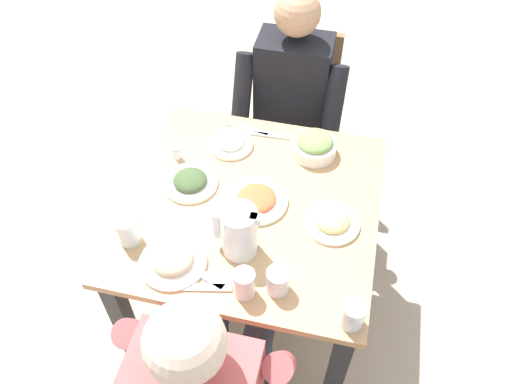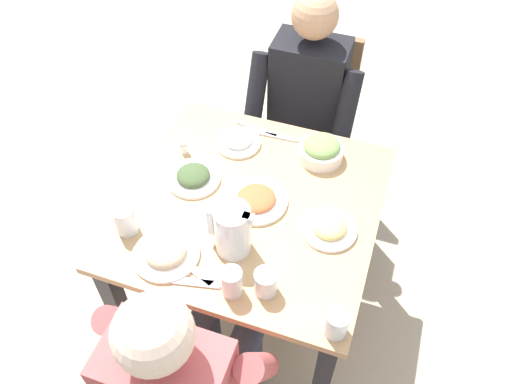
% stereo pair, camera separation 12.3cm
% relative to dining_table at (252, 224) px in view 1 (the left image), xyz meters
% --- Properties ---
extents(ground_plane, '(8.00, 8.00, 0.00)m').
position_rel_dining_table_xyz_m(ground_plane, '(0.00, 0.00, -0.61)').
color(ground_plane, tan).
extents(dining_table, '(0.90, 0.90, 0.74)m').
position_rel_dining_table_xyz_m(dining_table, '(0.00, 0.00, 0.00)').
color(dining_table, tan).
rests_on(dining_table, ground_plane).
extents(chair_near, '(0.40, 0.40, 0.90)m').
position_rel_dining_table_xyz_m(chair_near, '(-0.02, -0.82, -0.10)').
color(chair_near, brown).
rests_on(chair_near, ground_plane).
extents(diner_near, '(0.48, 0.53, 1.19)m').
position_rel_dining_table_xyz_m(diner_near, '(-0.02, -0.62, 0.04)').
color(diner_near, black).
rests_on(diner_near, ground_plane).
extents(diner_far, '(0.48, 0.53, 1.19)m').
position_rel_dining_table_xyz_m(diner_far, '(-0.02, 0.62, 0.04)').
color(diner_far, '#B24C4C').
rests_on(diner_far, ground_plane).
extents(water_pitcher, '(0.16, 0.12, 0.19)m').
position_rel_dining_table_xyz_m(water_pitcher, '(-0.01, 0.20, 0.22)').
color(water_pitcher, silver).
rests_on(water_pitcher, dining_table).
extents(salad_bowl, '(0.17, 0.17, 0.09)m').
position_rel_dining_table_xyz_m(salad_bowl, '(-0.18, -0.31, 0.17)').
color(salad_bowl, white).
rests_on(salad_bowl, dining_table).
extents(plate_rice_curry, '(0.23, 0.23, 0.04)m').
position_rel_dining_table_xyz_m(plate_rice_curry, '(-0.01, -0.01, 0.14)').
color(plate_rice_curry, white).
rests_on(plate_rice_curry, dining_table).
extents(plate_fries, '(0.19, 0.19, 0.05)m').
position_rel_dining_table_xyz_m(plate_fries, '(-0.29, 0.03, 0.14)').
color(plate_fries, white).
rests_on(plate_fries, dining_table).
extents(plate_beans, '(0.22, 0.22, 0.06)m').
position_rel_dining_table_xyz_m(plate_beans, '(0.19, 0.31, 0.14)').
color(plate_beans, white).
rests_on(plate_beans, dining_table).
extents(plate_yoghurt, '(0.18, 0.18, 0.05)m').
position_rel_dining_table_xyz_m(plate_yoghurt, '(0.15, -0.27, 0.14)').
color(plate_yoghurt, white).
rests_on(plate_yoghurt, dining_table).
extents(plate_dolmas, '(0.20, 0.20, 0.05)m').
position_rel_dining_table_xyz_m(plate_dolmas, '(0.24, -0.04, 0.14)').
color(plate_dolmas, white).
rests_on(plate_dolmas, dining_table).
extents(water_glass_near_left, '(0.07, 0.07, 0.11)m').
position_rel_dining_table_xyz_m(water_glass_near_left, '(0.36, 0.25, 0.18)').
color(water_glass_near_left, silver).
rests_on(water_glass_near_left, dining_table).
extents(water_glass_by_pitcher, '(0.07, 0.07, 0.11)m').
position_rel_dining_table_xyz_m(water_glass_by_pitcher, '(-0.06, 0.36, 0.18)').
color(water_glass_by_pitcher, silver).
rests_on(water_glass_by_pitcher, dining_table).
extents(water_glass_far_right, '(0.07, 0.07, 0.09)m').
position_rel_dining_table_xyz_m(water_glass_far_right, '(-0.16, 0.32, 0.17)').
color(water_glass_far_right, silver).
rests_on(water_glass_far_right, dining_table).
extents(water_glass_center, '(0.07, 0.07, 0.10)m').
position_rel_dining_table_xyz_m(water_glass_center, '(-0.40, 0.39, 0.17)').
color(water_glass_center, silver).
rests_on(water_glass_center, dining_table).
extents(salt_shaker, '(0.03, 0.03, 0.05)m').
position_rel_dining_table_xyz_m(salt_shaker, '(0.34, -0.16, 0.15)').
color(salt_shaker, white).
rests_on(salt_shaker, dining_table).
extents(fork_near, '(0.17, 0.09, 0.01)m').
position_rel_dining_table_xyz_m(fork_near, '(0.09, 0.33, 0.13)').
color(fork_near, silver).
rests_on(fork_near, dining_table).
extents(knife_near, '(0.19, 0.05, 0.01)m').
position_rel_dining_table_xyz_m(knife_near, '(0.11, -0.38, 0.13)').
color(knife_near, silver).
rests_on(knife_near, dining_table).
extents(fork_far, '(0.17, 0.06, 0.01)m').
position_rel_dining_table_xyz_m(fork_far, '(0.06, 0.38, 0.13)').
color(fork_far, silver).
rests_on(fork_far, dining_table).
extents(knife_far, '(0.19, 0.03, 0.01)m').
position_rel_dining_table_xyz_m(knife_far, '(0.02, -0.36, 0.13)').
color(knife_far, silver).
rests_on(knife_far, dining_table).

